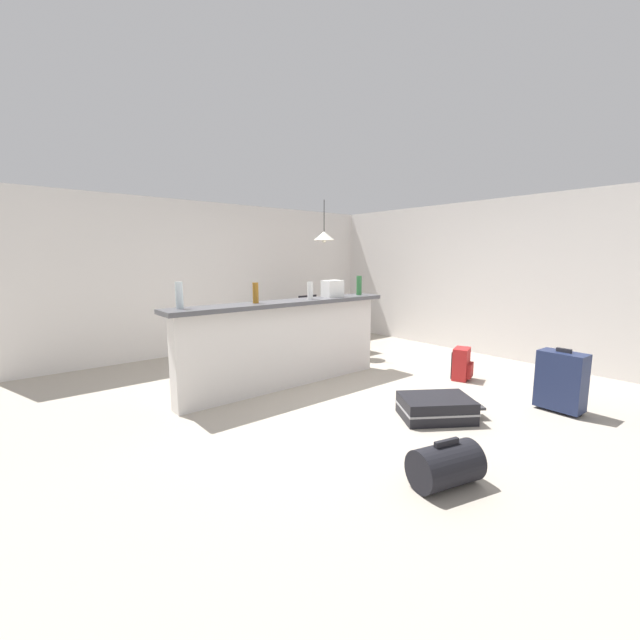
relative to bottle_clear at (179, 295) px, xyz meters
name	(u,v)px	position (x,y,z in m)	size (l,w,h in m)	color
ground_plane	(343,390)	(1.75, -0.59, -1.23)	(13.00, 13.00, 0.05)	#ADA393
wall_back	(225,277)	(1.75, 2.46, 0.04)	(6.60, 0.10, 2.50)	silver
wall_right	(462,278)	(4.80, -0.29, 0.04)	(0.10, 6.00, 2.50)	silver
partition_half_wall	(286,346)	(1.26, -0.08, -0.70)	(2.80, 0.20, 1.02)	silver
bar_countertop	(285,303)	(1.26, -0.08, -0.16)	(2.96, 0.40, 0.05)	#4C4C51
bottle_clear	(179,295)	(0.00, 0.00, 0.00)	(0.08, 0.08, 0.27)	silver
bottle_amber	(256,293)	(0.86, -0.06, -0.02)	(0.07, 0.07, 0.24)	#9E661E
bottle_white	(310,291)	(1.63, -0.10, -0.03)	(0.07, 0.07, 0.22)	silver
bottle_green	(359,285)	(2.53, -0.07, 0.00)	(0.07, 0.07, 0.27)	#2D6B38
grocery_bag	(332,289)	(2.05, -0.05, -0.03)	(0.26, 0.18, 0.22)	silver
dining_table	(324,314)	(2.87, 1.09, -0.56)	(1.10, 0.80, 0.74)	#4C331E
dining_chair_near_partition	(339,326)	(2.77, 0.60, -0.69)	(0.41, 0.41, 0.93)	black
dining_chair_far_side	(304,318)	(2.87, 1.65, -0.69)	(0.43, 0.43, 0.93)	black
pendant_lamp	(324,236)	(2.79, 1.00, 0.73)	(0.34, 0.34, 0.68)	black
suitcase_flat_black	(436,408)	(1.82, -1.87, -1.10)	(0.87, 0.80, 0.22)	black
suitcase_upright_navy	(561,381)	(2.97, -2.58, -0.88)	(0.25, 0.45, 0.67)	#1E284C
backpack_red	(462,364)	(3.20, -1.31, -1.00)	(0.33, 0.31, 0.42)	red
duffel_bag_black	(445,465)	(0.83, -2.63, -1.06)	(0.54, 0.41, 0.34)	black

